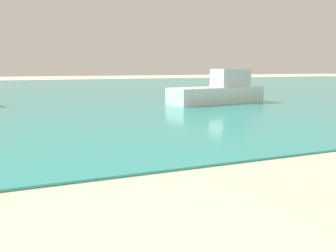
{
  "coord_description": "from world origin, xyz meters",
  "views": [
    {
      "loc": [
        -1.96,
        4.6,
        2.23
      ],
      "look_at": [
        0.54,
        10.55,
        1.16
      ],
      "focal_mm": 37.86,
      "sensor_mm": 36.0,
      "label": 1
    }
  ],
  "objects": [
    {
      "name": "water",
      "position": [
        0.0,
        41.39,
        0.03
      ],
      "size": [
        160.0,
        60.0,
        0.06
      ],
      "primitive_type": "cube",
      "color": "teal",
      "rests_on": "ground"
    },
    {
      "name": "boat_near",
      "position": [
        9.47,
        23.57,
        0.78
      ],
      "size": [
        6.34,
        2.84,
        2.08
      ],
      "rotation": [
        0.0,
        0.0,
        3.29
      ],
      "color": "white",
      "rests_on": "water"
    }
  ]
}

